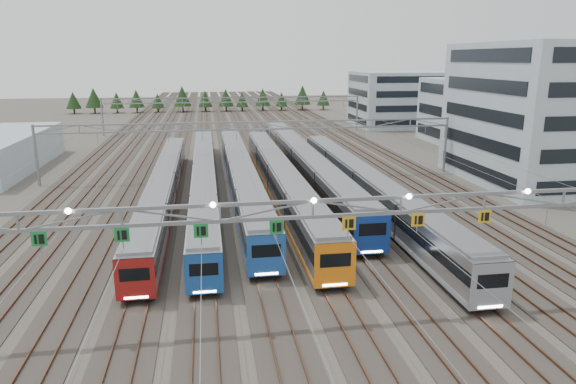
{
  "coord_description": "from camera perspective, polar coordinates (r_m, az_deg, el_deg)",
  "views": [
    {
      "loc": [
        -6.17,
        -29.22,
        16.15
      ],
      "look_at": [
        1.42,
        18.59,
        3.5
      ],
      "focal_mm": 32.0,
      "sensor_mm": 36.0,
      "label": 1
    }
  ],
  "objects": [
    {
      "name": "ground",
      "position": [
        33.95,
        2.63,
        -13.78
      ],
      "size": [
        400.0,
        400.0,
        0.0
      ],
      "primitive_type": "plane",
      "color": "#47423A",
      "rests_on": "ground"
    },
    {
      "name": "track_bed",
      "position": [
        130.19,
        -6.31,
        8.1
      ],
      "size": [
        54.0,
        260.0,
        5.42
      ],
      "color": "#2D2823",
      "rests_on": "ground"
    },
    {
      "name": "train_a",
      "position": [
        60.34,
        -13.59,
        0.65
      ],
      "size": [
        2.67,
        52.24,
        3.47
      ],
      "color": "black",
      "rests_on": "ground"
    },
    {
      "name": "train_b",
      "position": [
        64.88,
        -9.32,
        1.83
      ],
      "size": [
        2.65,
        61.66,
        3.45
      ],
      "color": "black",
      "rests_on": "ground"
    },
    {
      "name": "train_c",
      "position": [
        63.59,
        -5.27,
        1.87
      ],
      "size": [
        2.91,
        54.43,
        3.79
      ],
      "color": "black",
      "rests_on": "ground"
    },
    {
      "name": "train_d",
      "position": [
        61.33,
        -0.89,
        1.5
      ],
      "size": [
        2.99,
        54.16,
        3.89
      ],
      "color": "black",
      "rests_on": "ground"
    },
    {
      "name": "train_e",
      "position": [
        71.31,
        1.59,
        3.43
      ],
      "size": [
        3.12,
        62.18,
        4.07
      ],
      "color": "black",
      "rests_on": "ground"
    },
    {
      "name": "train_f",
      "position": [
        58.65,
        8.53,
        0.65
      ],
      "size": [
        2.89,
        53.79,
        3.76
      ],
      "color": "black",
      "rests_on": "ground"
    },
    {
      "name": "gantry_near",
      "position": [
        31.09,
        2.74,
        -2.32
      ],
      "size": [
        56.36,
        0.61,
        8.08
      ],
      "color": "gray",
      "rests_on": "ground"
    },
    {
      "name": "gantry_mid",
      "position": [
        70.17,
        -3.92,
        6.62
      ],
      "size": [
        56.36,
        0.36,
        8.0
      ],
      "color": "gray",
      "rests_on": "ground"
    },
    {
      "name": "gantry_far",
      "position": [
        114.8,
        -6.0,
        9.69
      ],
      "size": [
        56.36,
        0.36,
        8.0
      ],
      "color": "gray",
      "rests_on": "ground"
    },
    {
      "name": "depot_bldg_south",
      "position": [
        75.83,
        26.57,
        7.75
      ],
      "size": [
        18.0,
        22.0,
        18.11
      ],
      "primitive_type": "cube",
      "color": "#9AAEB8",
      "rests_on": "ground"
    },
    {
      "name": "depot_bldg_mid",
      "position": [
        107.15,
        19.32,
        8.5
      ],
      "size": [
        14.0,
        16.0,
        12.38
      ],
      "primitive_type": "cube",
      "color": "#9AAEB8",
      "rests_on": "ground"
    },
    {
      "name": "depot_bldg_north",
      "position": [
        130.08,
        12.44,
        10.05
      ],
      "size": [
        22.0,
        18.0,
        12.98
      ],
      "primitive_type": "cube",
      "color": "#9AAEB8",
      "rests_on": "ground"
    },
    {
      "name": "west_shed",
      "position": [
        87.62,
        -29.17,
        3.91
      ],
      "size": [
        10.0,
        30.0,
        5.25
      ],
      "primitive_type": "cube",
      "color": "#9AAEB8",
      "rests_on": "ground"
    },
    {
      "name": "treeline",
      "position": [
        163.41,
        -9.52,
        10.27
      ],
      "size": [
        81.2,
        5.6,
        7.02
      ],
      "color": "#332114",
      "rests_on": "ground"
    }
  ]
}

